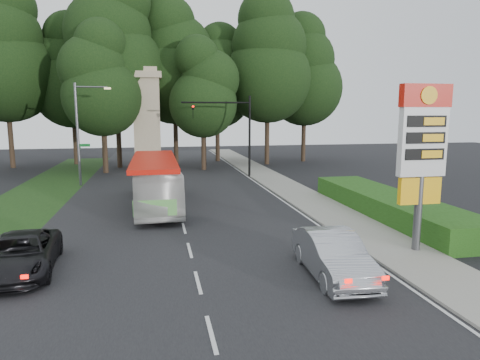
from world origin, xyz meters
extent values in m
plane|color=black|center=(0.00, 0.00, 0.00)|extent=(120.00, 120.00, 0.00)
cube|color=black|center=(0.00, 12.00, 0.01)|extent=(14.00, 80.00, 0.02)
cube|color=gray|center=(8.50, 12.00, 0.06)|extent=(3.00, 80.00, 0.12)
cube|color=#193814|center=(-9.50, 18.00, 0.01)|extent=(5.00, 50.00, 0.02)
cube|color=#1C4312|center=(11.50, 8.00, 0.60)|extent=(3.00, 14.00, 1.20)
cylinder|color=#59595E|center=(9.20, 2.00, 1.60)|extent=(0.32, 0.32, 3.20)
cube|color=#FBB20D|center=(9.20, 2.00, 2.60)|extent=(1.80, 0.25, 1.10)
cube|color=silver|center=(9.20, 2.00, 4.60)|extent=(2.00, 0.35, 2.80)
cube|color=red|center=(9.20, 2.00, 6.40)|extent=(2.10, 0.40, 0.90)
cylinder|color=#FBB20D|center=(9.20, 1.78, 6.40)|extent=(0.70, 0.05, 0.70)
cube|color=black|center=(9.20, 1.81, 5.40)|extent=(1.70, 0.04, 0.45)
cube|color=black|center=(9.20, 1.81, 4.75)|extent=(1.70, 0.04, 0.45)
cube|color=black|center=(9.20, 1.81, 4.10)|extent=(1.70, 0.04, 0.45)
cylinder|color=black|center=(7.00, 24.00, 3.60)|extent=(0.20, 0.20, 7.20)
cylinder|color=black|center=(4.00, 24.00, 6.60)|extent=(6.00, 0.14, 0.14)
imported|color=black|center=(2.00, 24.00, 6.35)|extent=(0.18, 0.22, 1.10)
sphere|color=#FF0C05|center=(2.00, 23.85, 6.25)|extent=(0.18, 0.18, 0.18)
cylinder|color=#59595E|center=(-7.20, 22.00, 4.00)|extent=(0.20, 0.20, 8.00)
cylinder|color=#59595E|center=(-6.00, 22.00, 7.70)|extent=(2.40, 0.12, 0.12)
cube|color=#FFE599|center=(-4.80, 22.00, 7.60)|extent=(0.50, 0.22, 0.14)
cube|color=#0C591E|center=(-6.75, 22.00, 3.20)|extent=(0.85, 0.04, 0.22)
cube|color=#0C591E|center=(-7.20, 22.45, 2.90)|extent=(0.04, 0.85, 0.22)
cube|color=tan|center=(-2.00, 30.00, 4.50)|extent=(2.50, 2.50, 9.00)
cube|color=tan|center=(-2.00, 30.00, 9.30)|extent=(3.00, 3.00, 0.60)
cube|color=tan|center=(-2.00, 30.00, 9.80)|extent=(2.20, 2.20, 0.50)
cylinder|color=#2D2116|center=(-16.00, 35.00, 3.15)|extent=(0.50, 0.50, 6.30)
sphere|color=black|center=(-16.00, 35.00, 9.62)|extent=(9.80, 9.80, 9.80)
sphere|color=black|center=(-16.00, 35.00, 13.12)|extent=(8.40, 8.40, 8.40)
sphere|color=black|center=(-16.00, 35.00, 16.10)|extent=(6.30, 6.30, 6.30)
cylinder|color=#2D2116|center=(-10.00, 37.00, 2.70)|extent=(0.50, 0.50, 5.40)
sphere|color=black|center=(-10.00, 37.00, 8.25)|extent=(8.40, 8.40, 8.40)
sphere|color=black|center=(-10.00, 37.00, 11.25)|extent=(7.20, 7.20, 7.20)
sphere|color=black|center=(-10.00, 37.00, 13.80)|extent=(5.40, 5.40, 5.40)
cylinder|color=#2D2116|center=(-5.00, 33.00, 3.24)|extent=(0.50, 0.50, 6.48)
sphere|color=black|center=(-5.00, 33.00, 9.90)|extent=(10.08, 10.08, 10.08)
sphere|color=black|center=(-5.00, 33.00, 13.50)|extent=(8.64, 8.64, 8.64)
sphere|color=black|center=(-5.00, 33.00, 16.56)|extent=(6.48, 6.48, 6.48)
cylinder|color=#2D2116|center=(1.00, 35.00, 2.97)|extent=(0.50, 0.50, 5.94)
sphere|color=black|center=(1.00, 35.00, 9.08)|extent=(9.24, 9.24, 9.24)
sphere|color=black|center=(1.00, 35.00, 12.38)|extent=(7.92, 7.92, 7.92)
sphere|color=black|center=(1.00, 35.00, 15.18)|extent=(5.94, 5.94, 5.94)
cylinder|color=#2D2116|center=(6.00, 37.00, 2.61)|extent=(0.50, 0.50, 5.22)
sphere|color=black|center=(6.00, 37.00, 7.97)|extent=(8.12, 8.12, 8.12)
sphere|color=black|center=(6.00, 37.00, 10.88)|extent=(6.96, 6.96, 6.96)
sphere|color=black|center=(6.00, 37.00, 13.34)|extent=(5.22, 5.22, 5.22)
cylinder|color=#2D2116|center=(11.00, 33.00, 3.06)|extent=(0.50, 0.50, 6.12)
sphere|color=black|center=(11.00, 33.00, 9.35)|extent=(9.52, 9.52, 9.52)
sphere|color=black|center=(11.00, 33.00, 12.75)|extent=(8.16, 8.16, 8.16)
sphere|color=black|center=(11.00, 33.00, 15.64)|extent=(6.12, 6.12, 6.12)
cylinder|color=#2D2116|center=(16.00, 35.00, 2.79)|extent=(0.50, 0.50, 5.58)
sphere|color=black|center=(16.00, 35.00, 8.53)|extent=(8.68, 8.68, 8.68)
sphere|color=black|center=(16.00, 35.00, 11.62)|extent=(7.44, 7.44, 7.44)
sphere|color=black|center=(16.00, 35.00, 14.26)|extent=(5.58, 5.58, 5.58)
cylinder|color=#2D2116|center=(-6.00, 29.00, 2.34)|extent=(0.50, 0.50, 4.68)
sphere|color=black|center=(-6.00, 29.00, 7.15)|extent=(7.28, 7.28, 7.28)
sphere|color=black|center=(-6.00, 29.00, 9.75)|extent=(6.24, 6.24, 6.24)
sphere|color=black|center=(-6.00, 29.00, 11.96)|extent=(4.68, 4.68, 4.68)
cylinder|color=#2D2116|center=(3.50, 29.50, 2.16)|extent=(0.50, 0.50, 4.32)
sphere|color=black|center=(3.50, 29.50, 6.60)|extent=(6.72, 6.72, 6.72)
sphere|color=black|center=(3.50, 29.50, 9.00)|extent=(5.76, 5.76, 5.76)
sphere|color=black|center=(3.50, 29.50, 11.04)|extent=(4.32, 4.32, 4.32)
imported|color=silver|center=(-1.39, 12.95, 1.50)|extent=(2.98, 10.85, 3.00)
imported|color=#AEB0B6|center=(4.72, 0.14, 0.80)|extent=(1.94, 4.93, 1.60)
imported|color=black|center=(-6.15, 2.72, 0.69)|extent=(2.69, 5.16, 1.39)
camera|label=1|loc=(-1.29, -13.33, 5.74)|focal=32.00mm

